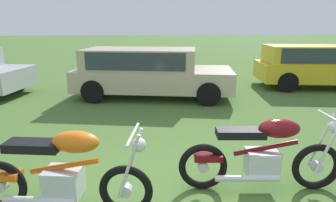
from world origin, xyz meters
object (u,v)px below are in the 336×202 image
at_px(motorcycle_maroon, 263,155).
at_px(car_beige, 147,69).
at_px(motorcycle_orange, 63,173).
at_px(car_yellow, 315,63).

xyz_separation_m(motorcycle_maroon, car_beige, (-1.31, 5.16, 0.35)).
relative_size(motorcycle_orange, motorcycle_maroon, 0.98).
relative_size(car_beige, car_yellow, 1.12).
bearing_deg(car_beige, motorcycle_orange, -90.51).
relative_size(motorcycle_maroon, car_yellow, 0.49).
height_order(motorcycle_orange, car_beige, car_beige).
bearing_deg(motorcycle_orange, motorcycle_maroon, 15.25).
xyz_separation_m(motorcycle_orange, car_beige, (1.11, 5.39, 0.34)).
bearing_deg(motorcycle_maroon, motorcycle_orange, -168.64).
distance_m(car_beige, car_yellow, 5.80).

